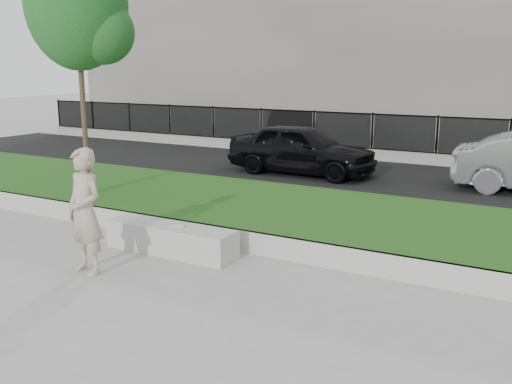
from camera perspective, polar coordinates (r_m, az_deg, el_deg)
The scene contains 12 objects.
ground at distance 9.63m, azimuth -7.93°, elevation -7.07°, with size 90.00×90.00×0.00m, color gray.
grass_bank at distance 11.98m, azimuth 0.72°, elevation -2.01°, with size 34.00×4.00×0.40m, color black.
grass_kerb at distance 10.37m, azimuth -4.49°, elevation -4.38°, with size 34.00×0.08×0.40m, color #ABA8A0.
street at distance 16.94m, azimuth 9.67°, elevation 1.52°, with size 34.00×7.00×0.04m, color black.
far_pavement at distance 21.17m, azimuth 13.82°, elevation 3.63°, with size 34.00×3.00×0.12m, color gray.
iron_fence at distance 20.15m, azimuth 13.11°, elevation 4.62°, with size 32.00×0.30×1.50m.
building_facade at distance 27.80m, azimuth 18.45°, elevation 15.63°, with size 34.00×10.00×10.00m, color #5F5B53.
stone_bench at distance 10.09m, azimuth -8.50°, elevation -4.66°, with size 2.44×0.61×0.50m, color #ABA8A0.
man at distance 9.22m, azimuth -16.74°, elevation -1.90°, with size 0.73×0.48×1.99m, color tan.
book at distance 9.89m, azimuth -7.78°, elevation -3.42°, with size 0.21×0.15×0.02m, color beige.
young_tree at distance 13.04m, azimuth -17.12°, elevation 17.15°, with size 2.23×2.14×5.47m.
car_dark at distance 16.96m, azimuth 4.60°, elevation 4.32°, with size 1.78×4.42×1.51m, color black.
Camera 1 is at (5.54, -7.18, 3.22)m, focal length 40.00 mm.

